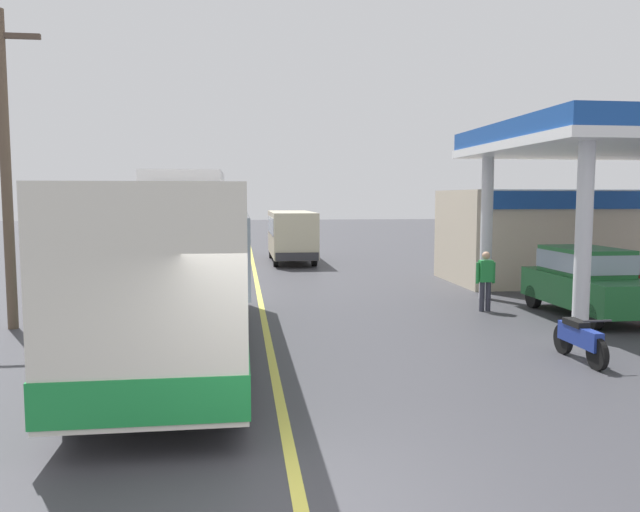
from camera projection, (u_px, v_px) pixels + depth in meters
ground at (255, 272)px, 26.01m from camera, size 120.00×120.00×0.00m
lane_divider_stripe at (258, 289)px, 21.07m from camera, size 0.16×50.00×0.01m
coach_bus_main at (183, 268)px, 12.43m from camera, size 2.60×11.04×3.69m
gas_station_roadside at (574, 213)px, 20.81m from camera, size 9.10×11.95×5.10m
car_at_pump at (587, 278)px, 16.15m from camera, size 1.70×4.20×1.82m
minibus_opposing_lane at (291, 232)px, 29.86m from camera, size 2.04×6.13×2.44m
motorcycle_parked_forecourt at (579, 339)px, 11.77m from camera, size 0.55×1.80×0.92m
pedestrian_near_pump at (486, 278)px, 16.90m from camera, size 0.55×0.22×1.66m
car_trailing_behind_bus at (209, 238)px, 31.98m from camera, size 1.70×4.20×1.82m
utility_pole_roadside at (6, 165)px, 14.39m from camera, size 1.80×0.24×7.45m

